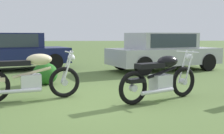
{
  "coord_description": "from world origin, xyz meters",
  "views": [
    {
      "loc": [
        -0.1,
        -5.55,
        1.35
      ],
      "look_at": [
        0.43,
        0.89,
        0.6
      ],
      "focal_mm": 44.34,
      "sensor_mm": 36.0,
      "label": 1
    }
  ],
  "objects_px": {
    "motorcycle_black": "(161,78)",
    "car_navy": "(5,49)",
    "motorcycle_cream": "(31,77)",
    "shrub_low": "(45,74)",
    "car_silver": "(163,50)"
  },
  "relations": [
    {
      "from": "car_silver",
      "to": "car_navy",
      "type": "bearing_deg",
      "value": 155.36
    },
    {
      "from": "motorcycle_cream",
      "to": "car_navy",
      "type": "xyz_separation_m",
      "value": [
        -2.01,
        5.09,
        0.35
      ]
    },
    {
      "from": "motorcycle_black",
      "to": "motorcycle_cream",
      "type": "bearing_deg",
      "value": 147.81
    },
    {
      "from": "motorcycle_black",
      "to": "car_navy",
      "type": "height_order",
      "value": "car_navy"
    },
    {
      "from": "motorcycle_black",
      "to": "car_silver",
      "type": "relative_size",
      "value": 0.4
    },
    {
      "from": "motorcycle_cream",
      "to": "motorcycle_black",
      "type": "xyz_separation_m",
      "value": [
        2.68,
        -0.23,
        -0.01
      ]
    },
    {
      "from": "motorcycle_cream",
      "to": "shrub_low",
      "type": "bearing_deg",
      "value": 73.35
    },
    {
      "from": "car_silver",
      "to": "motorcycle_black",
      "type": "bearing_deg",
      "value": -125.48
    },
    {
      "from": "car_navy",
      "to": "shrub_low",
      "type": "relative_size",
      "value": 7.03
    },
    {
      "from": "motorcycle_cream",
      "to": "motorcycle_black",
      "type": "bearing_deg",
      "value": -21.5
    },
    {
      "from": "car_silver",
      "to": "shrub_low",
      "type": "height_order",
      "value": "car_silver"
    },
    {
      "from": "motorcycle_cream",
      "to": "shrub_low",
      "type": "relative_size",
      "value": 3.04
    },
    {
      "from": "motorcycle_cream",
      "to": "shrub_low",
      "type": "xyz_separation_m",
      "value": [
        -0.0,
        1.83,
        -0.18
      ]
    },
    {
      "from": "motorcycle_cream",
      "to": "shrub_low",
      "type": "distance_m",
      "value": 1.84
    },
    {
      "from": "motorcycle_black",
      "to": "shrub_low",
      "type": "xyz_separation_m",
      "value": [
        -2.68,
        2.06,
        -0.17
      ]
    }
  ]
}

